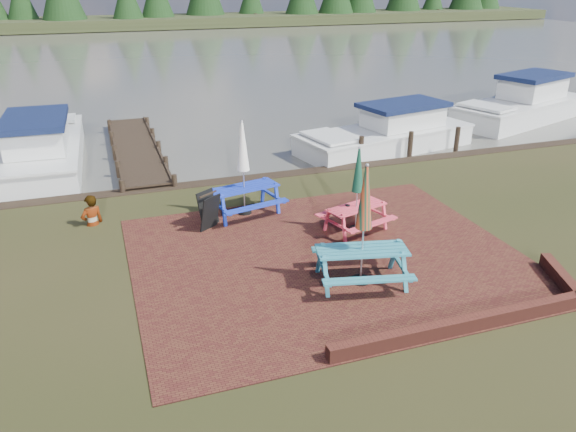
% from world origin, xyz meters
% --- Properties ---
extents(ground, '(120.00, 120.00, 0.00)m').
position_xyz_m(ground, '(0.00, 0.00, 0.00)').
color(ground, black).
rests_on(ground, ground).
extents(paving, '(9.00, 7.50, 0.02)m').
position_xyz_m(paving, '(0.00, 1.00, 0.01)').
color(paving, '#3D1713').
rests_on(paving, ground).
extents(brick_wall, '(6.21, 1.79, 0.30)m').
position_xyz_m(brick_wall, '(2.15, -2.42, 0.15)').
color(brick_wall, '#4C1E16').
rests_on(brick_wall, ground).
extents(water, '(120.00, 60.00, 0.02)m').
position_xyz_m(water, '(0.00, 37.00, 0.00)').
color(water, '#434139').
rests_on(water, ground).
extents(picnic_table_teal, '(2.27, 2.10, 2.69)m').
position_xyz_m(picnic_table_teal, '(0.23, -0.31, 0.94)').
color(picnic_table_teal, teal).
rests_on(picnic_table_teal, ground).
extents(picnic_table_red, '(1.97, 1.85, 2.25)m').
position_xyz_m(picnic_table_red, '(1.28, 2.17, 0.79)').
color(picnic_table_red, '#D8374A').
rests_on(picnic_table_red, ground).
extents(picnic_table_blue, '(2.22, 2.06, 2.63)m').
position_xyz_m(picnic_table_blue, '(-1.17, 4.20, 0.92)').
color(picnic_table_blue, '#162CA5').
rests_on(picnic_table_blue, ground).
extents(chalkboard, '(0.63, 0.86, 0.96)m').
position_xyz_m(chalkboard, '(-2.29, 3.58, 0.50)').
color(chalkboard, black).
rests_on(chalkboard, ground).
extents(jetty, '(1.76, 9.08, 1.00)m').
position_xyz_m(jetty, '(-3.50, 11.28, 0.11)').
color(jetty, black).
rests_on(jetty, ground).
extents(boat_jetty, '(2.75, 7.62, 2.19)m').
position_xyz_m(boat_jetty, '(-6.74, 11.01, 0.45)').
color(boat_jetty, beige).
rests_on(boat_jetty, ground).
extents(boat_near, '(7.52, 3.89, 1.94)m').
position_xyz_m(boat_near, '(5.92, 9.03, 0.38)').
color(boat_near, beige).
rests_on(boat_near, ground).
extents(boat_far, '(7.86, 4.93, 2.31)m').
position_xyz_m(boat_far, '(14.01, 11.13, 0.49)').
color(boat_far, beige).
rests_on(boat_far, ground).
extents(person, '(0.71, 0.61, 1.66)m').
position_xyz_m(person, '(-5.22, 4.79, 0.83)').
color(person, gray).
rests_on(person, ground).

